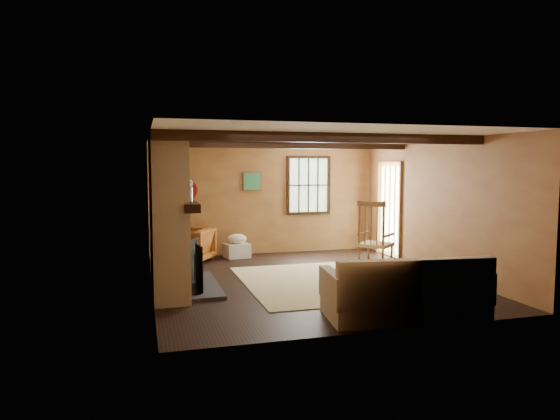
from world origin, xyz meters
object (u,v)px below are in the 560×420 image
object	(u,v)px
rocking_chair	(375,242)
sofa	(406,295)
armchair	(192,245)
fireplace	(169,219)
laundry_basket	(237,251)

from	to	relation	value
rocking_chair	sofa	world-z (taller)	rocking_chair
rocking_chair	armchair	distance (m)	3.64
fireplace	laundry_basket	bearing A→B (deg)	57.40
laundry_basket	armchair	size ratio (longest dim) A/B	0.66
laundry_basket	armchair	xyz separation A→B (m)	(-0.96, -0.21, 0.19)
sofa	laundry_basket	xyz separation A→B (m)	(-1.29, 4.72, -0.14)
sofa	armchair	distance (m)	5.04
fireplace	sofa	bearing A→B (deg)	-40.06
rocking_chair	sofa	bearing A→B (deg)	120.10
fireplace	rocking_chair	distance (m)	3.69
rocking_chair	laundry_basket	bearing A→B (deg)	2.92
fireplace	armchair	distance (m)	2.35
rocking_chair	armchair	xyz separation A→B (m)	(-3.08, 1.92, -0.21)
fireplace	sofa	xyz separation A→B (m)	(2.80, -2.35, -0.81)
laundry_basket	armchair	distance (m)	1.00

